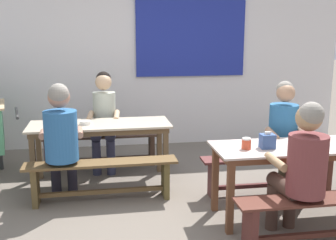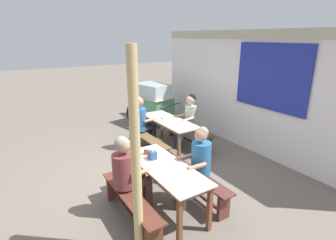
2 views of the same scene
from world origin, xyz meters
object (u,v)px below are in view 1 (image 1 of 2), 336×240
(person_right_near_table, at_px, (285,134))
(soup_bowl, at_px, (85,123))
(person_left_back_turned, at_px, (61,135))
(person_near_front, at_px, (302,164))
(bench_far_back, at_px, (100,145))
(bench_near_front, at_px, (326,214))
(person_center_facing, at_px, (104,115))
(bench_near_back, at_px, (271,169))
(dining_table_near, at_px, (297,153))
(bench_far_front, at_px, (102,175))
(condiment_jar, at_px, (246,144))
(dining_table_far, at_px, (100,130))
(tissue_box, at_px, (267,141))

(person_right_near_table, relative_size, soup_bowl, 9.74)
(person_left_back_turned, xyz_separation_m, person_right_near_table, (2.37, -0.22, -0.03))
(person_near_front, bearing_deg, person_left_back_turned, 149.18)
(bench_far_back, distance_m, soup_bowl, 0.77)
(bench_near_front, bearing_deg, person_center_facing, 127.95)
(person_center_facing, height_order, soup_bowl, person_center_facing)
(bench_near_back, height_order, bench_near_front, same)
(bench_near_front, xyz_separation_m, person_right_near_table, (0.10, 1.08, 0.43))
(bench_near_back, xyz_separation_m, person_near_front, (-0.20, -1.09, 0.42))
(person_near_front, distance_m, person_left_back_turned, 2.40)
(bench_near_front, xyz_separation_m, soup_bowl, (-2.04, 1.80, 0.46))
(dining_table_near, xyz_separation_m, bench_near_front, (0.00, -0.58, -0.36))
(bench_far_front, bearing_deg, dining_table_near, -19.69)
(bench_near_back, xyz_separation_m, condiment_jar, (-0.52, -0.62, 0.49))
(dining_table_near, relative_size, person_left_back_turned, 1.27)
(person_center_facing, height_order, person_left_back_turned, person_left_back_turned)
(dining_table_far, height_order, soup_bowl, soup_bowl)
(dining_table_far, bearing_deg, person_left_back_turned, -126.96)
(bench_near_back, xyz_separation_m, bench_near_front, (0.01, -1.16, -0.01))
(dining_table_near, distance_m, person_left_back_turned, 2.38)
(soup_bowl, bearing_deg, bench_near_front, -41.34)
(bench_far_back, bearing_deg, person_right_near_table, -33.58)
(bench_far_front, bearing_deg, dining_table_far, 90.97)
(bench_far_front, distance_m, soup_bowl, 0.74)
(condiment_jar, bearing_deg, dining_table_near, 4.64)
(dining_table_near, distance_m, condiment_jar, 0.54)
(bench_near_back, xyz_separation_m, person_right_near_table, (0.11, -0.08, 0.42))
(bench_far_front, distance_m, bench_near_back, 1.86)
(person_left_back_turned, height_order, person_right_near_table, person_left_back_turned)
(bench_near_back, distance_m, bench_near_front, 1.16)
(dining_table_far, xyz_separation_m, dining_table_near, (1.87, -1.25, -0.00))
(bench_far_front, height_order, tissue_box, tissue_box)
(person_near_front, distance_m, person_right_near_table, 1.06)
(person_center_facing, xyz_separation_m, person_left_back_turned, (-0.45, -1.04, 0.01))
(tissue_box, bearing_deg, bench_near_front, -58.64)
(tissue_box, bearing_deg, bench_far_back, 129.86)
(person_near_front, bearing_deg, condiment_jar, 124.49)
(bench_far_front, distance_m, person_near_front, 2.07)
(person_left_back_turned, xyz_separation_m, soup_bowl, (0.23, 0.50, 0.01))
(bench_near_back, relative_size, soup_bowl, 12.04)
(person_right_near_table, bearing_deg, bench_far_back, 146.42)
(dining_table_far, relative_size, bench_far_front, 1.03)
(bench_near_front, distance_m, condiment_jar, 0.90)
(bench_near_front, height_order, person_left_back_turned, person_left_back_turned)
(tissue_box, xyz_separation_m, condiment_jar, (-0.20, 0.00, -0.02))
(dining_table_near, relative_size, person_near_front, 1.30)
(person_near_front, distance_m, condiment_jar, 0.57)
(dining_table_far, bearing_deg, soup_bowl, -171.09)
(bench_far_back, bearing_deg, person_left_back_turned, -109.21)
(dining_table_far, height_order, person_left_back_turned, person_left_back_turned)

